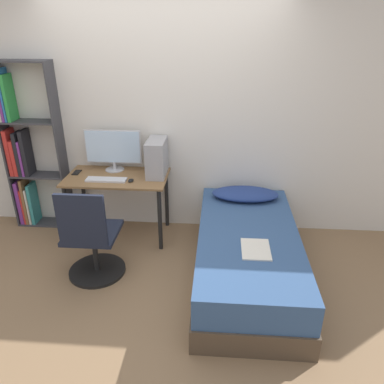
# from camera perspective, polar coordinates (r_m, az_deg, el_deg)

# --- Properties ---
(ground_plane) EXTENTS (14.00, 14.00, 0.00)m
(ground_plane) POSITION_cam_1_polar(r_m,az_deg,el_deg) (3.51, -6.64, -15.22)
(ground_plane) COLOR #846647
(wall_back) EXTENTS (8.00, 0.05, 2.50)m
(wall_back) POSITION_cam_1_polar(r_m,az_deg,el_deg) (4.12, -4.10, 10.75)
(wall_back) COLOR silver
(wall_back) RESTS_ON ground_plane
(desk) EXTENTS (1.08, 0.61, 0.72)m
(desk) POSITION_cam_1_polar(r_m,az_deg,el_deg) (4.13, -11.27, 0.96)
(desk) COLOR brown
(desk) RESTS_ON ground_plane
(bookshelf) EXTENTS (0.64, 0.22, 1.88)m
(bookshelf) POSITION_cam_1_polar(r_m,az_deg,el_deg) (4.61, -24.20, 5.25)
(bookshelf) COLOR #38383D
(bookshelf) RESTS_ON ground_plane
(office_chair) EXTENTS (0.54, 0.54, 0.94)m
(office_chair) POSITION_cam_1_polar(r_m,az_deg,el_deg) (3.62, -15.04, -7.63)
(office_chair) COLOR black
(office_chair) RESTS_ON ground_plane
(bed) EXTENTS (0.94, 1.94, 0.49)m
(bed) POSITION_cam_1_polar(r_m,az_deg,el_deg) (3.59, 8.40, -9.50)
(bed) COLOR #4C3D2D
(bed) RESTS_ON ground_plane
(pillow) EXTENTS (0.71, 0.36, 0.11)m
(pillow) POSITION_cam_1_polar(r_m,az_deg,el_deg) (4.06, 8.10, -0.27)
(pillow) COLOR navy
(pillow) RESTS_ON bed
(magazine) EXTENTS (0.24, 0.32, 0.01)m
(magazine) POSITION_cam_1_polar(r_m,az_deg,el_deg) (3.22, 9.69, -8.59)
(magazine) COLOR silver
(magazine) RESTS_ON bed
(monitor) EXTENTS (0.62, 0.21, 0.45)m
(monitor) POSITION_cam_1_polar(r_m,az_deg,el_deg) (4.19, -11.94, 6.47)
(monitor) COLOR #B7B7BC
(monitor) RESTS_ON desk
(keyboard) EXTENTS (0.42, 0.12, 0.02)m
(keyboard) POSITION_cam_1_polar(r_m,az_deg,el_deg) (4.00, -12.94, 1.84)
(keyboard) COLOR silver
(keyboard) RESTS_ON desk
(pc_tower) EXTENTS (0.19, 0.39, 0.39)m
(pc_tower) POSITION_cam_1_polar(r_m,az_deg,el_deg) (4.00, -5.39, 5.25)
(pc_tower) COLOR #99999E
(pc_tower) RESTS_ON desk
(mouse) EXTENTS (0.06, 0.09, 0.02)m
(mouse) POSITION_cam_1_polar(r_m,az_deg,el_deg) (3.93, -9.30, 1.75)
(mouse) COLOR black
(mouse) RESTS_ON desk
(phone) EXTENTS (0.07, 0.14, 0.01)m
(phone) POSITION_cam_1_polar(r_m,az_deg,el_deg) (4.28, -17.16, 2.86)
(phone) COLOR black
(phone) RESTS_ON desk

